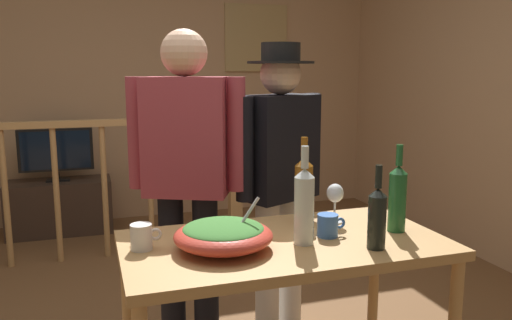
{
  "coord_description": "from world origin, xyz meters",
  "views": [
    {
      "loc": [
        -0.51,
        -2.52,
        1.47
      ],
      "look_at": [
        0.2,
        -0.32,
        1.06
      ],
      "focal_mm": 36.42,
      "sensor_mm": 36.0,
      "label": 1
    }
  ],
  "objects_px": {
    "framed_picture": "(256,38)",
    "wine_glass": "(335,195)",
    "stair_railing": "(111,173)",
    "wine_bottle_green": "(397,197)",
    "tv_console": "(60,207)",
    "person_standing_right": "(280,168)",
    "wine_bottle_clear": "(304,204)",
    "wine_bottle_dark": "(377,216)",
    "wine_bottle_amber": "(304,189)",
    "mug_white": "(142,237)",
    "salad_bowl": "(223,234)",
    "serving_table": "(284,262)",
    "person_standing_left": "(187,165)",
    "flat_screen_tv": "(56,151)",
    "mug_blue": "(328,225)"
  },
  "relations": [
    {
      "from": "salad_bowl",
      "to": "tv_console",
      "type": "bearing_deg",
      "value": 103.59
    },
    {
      "from": "wine_bottle_amber",
      "to": "salad_bowl",
      "type": "bearing_deg",
      "value": -152.07
    },
    {
      "from": "wine_bottle_green",
      "to": "wine_bottle_dark",
      "type": "bearing_deg",
      "value": -139.94
    },
    {
      "from": "serving_table",
      "to": "mug_blue",
      "type": "xyz_separation_m",
      "value": [
        0.18,
        -0.01,
        0.14
      ]
    },
    {
      "from": "framed_picture",
      "to": "wine_glass",
      "type": "xyz_separation_m",
      "value": [
        -0.67,
        -3.18,
        -0.85
      ]
    },
    {
      "from": "wine_bottle_dark",
      "to": "wine_bottle_amber",
      "type": "xyz_separation_m",
      "value": [
        -0.13,
        0.39,
        0.03
      ]
    },
    {
      "from": "serving_table",
      "to": "wine_bottle_green",
      "type": "distance_m",
      "value": 0.54
    },
    {
      "from": "tv_console",
      "to": "mug_blue",
      "type": "relative_size",
      "value": 7.48
    },
    {
      "from": "framed_picture",
      "to": "mug_white",
      "type": "height_order",
      "value": "framed_picture"
    },
    {
      "from": "stair_railing",
      "to": "wine_bottle_dark",
      "type": "xyz_separation_m",
      "value": [
        0.86,
        -2.46,
        0.25
      ]
    },
    {
      "from": "wine_bottle_clear",
      "to": "mug_white",
      "type": "height_order",
      "value": "wine_bottle_clear"
    },
    {
      "from": "wine_bottle_dark",
      "to": "person_standing_left",
      "type": "distance_m",
      "value": 1.07
    },
    {
      "from": "wine_bottle_dark",
      "to": "mug_blue",
      "type": "bearing_deg",
      "value": 120.55
    },
    {
      "from": "tv_console",
      "to": "flat_screen_tv",
      "type": "xyz_separation_m",
      "value": [
        0.0,
        -0.03,
        0.52
      ]
    },
    {
      "from": "wine_bottle_dark",
      "to": "mug_white",
      "type": "height_order",
      "value": "wine_bottle_dark"
    },
    {
      "from": "serving_table",
      "to": "salad_bowl",
      "type": "distance_m",
      "value": 0.3
    },
    {
      "from": "salad_bowl",
      "to": "person_standing_right",
      "type": "relative_size",
      "value": 0.23
    },
    {
      "from": "wine_bottle_amber",
      "to": "wine_bottle_clear",
      "type": "distance_m",
      "value": 0.28
    },
    {
      "from": "mug_white",
      "to": "wine_bottle_amber",
      "type": "bearing_deg",
      "value": 10.69
    },
    {
      "from": "framed_picture",
      "to": "person_standing_right",
      "type": "relative_size",
      "value": 0.42
    },
    {
      "from": "tv_console",
      "to": "person_standing_right",
      "type": "relative_size",
      "value": 0.56
    },
    {
      "from": "framed_picture",
      "to": "wine_bottle_clear",
      "type": "xyz_separation_m",
      "value": [
        -0.91,
        -3.39,
        -0.82
      ]
    },
    {
      "from": "wine_bottle_green",
      "to": "wine_bottle_clear",
      "type": "xyz_separation_m",
      "value": [
        -0.43,
        -0.03,
        0.01
      ]
    },
    {
      "from": "flat_screen_tv",
      "to": "wine_bottle_dark",
      "type": "distance_m",
      "value": 3.46
    },
    {
      "from": "wine_bottle_amber",
      "to": "tv_console",
      "type": "bearing_deg",
      "value": 112.2
    },
    {
      "from": "wine_bottle_green",
      "to": "wine_bottle_clear",
      "type": "relative_size",
      "value": 0.95
    },
    {
      "from": "tv_console",
      "to": "person_standing_right",
      "type": "distance_m",
      "value": 2.73
    },
    {
      "from": "framed_picture",
      "to": "serving_table",
      "type": "xyz_separation_m",
      "value": [
        -0.97,
        -3.33,
        -1.07
      ]
    },
    {
      "from": "wine_bottle_green",
      "to": "wine_bottle_dark",
      "type": "distance_m",
      "value": 0.25
    },
    {
      "from": "serving_table",
      "to": "wine_bottle_dark",
      "type": "relative_size",
      "value": 3.97
    },
    {
      "from": "stair_railing",
      "to": "salad_bowl",
      "type": "height_order",
      "value": "stair_railing"
    },
    {
      "from": "wine_bottle_dark",
      "to": "wine_bottle_amber",
      "type": "bearing_deg",
      "value": 108.0
    },
    {
      "from": "stair_railing",
      "to": "wine_bottle_green",
      "type": "xyz_separation_m",
      "value": [
        1.05,
        -2.3,
        0.28
      ]
    },
    {
      "from": "stair_railing",
      "to": "wine_bottle_amber",
      "type": "height_order",
      "value": "wine_bottle_amber"
    },
    {
      "from": "tv_console",
      "to": "person_standing_right",
      "type": "height_order",
      "value": "person_standing_right"
    },
    {
      "from": "tv_console",
      "to": "wine_glass",
      "type": "height_order",
      "value": "wine_glass"
    },
    {
      "from": "framed_picture",
      "to": "wine_glass",
      "type": "distance_m",
      "value": 3.36
    },
    {
      "from": "framed_picture",
      "to": "mug_blue",
      "type": "distance_m",
      "value": 3.56
    },
    {
      "from": "serving_table",
      "to": "tv_console",
      "type": "bearing_deg",
      "value": 108.11
    },
    {
      "from": "framed_picture",
      "to": "serving_table",
      "type": "relative_size",
      "value": 0.53
    },
    {
      "from": "salad_bowl",
      "to": "mug_white",
      "type": "distance_m",
      "value": 0.3
    },
    {
      "from": "tv_console",
      "to": "wine_bottle_clear",
      "type": "distance_m",
      "value": 3.35
    },
    {
      "from": "framed_picture",
      "to": "mug_white",
      "type": "xyz_separation_m",
      "value": [
        -1.51,
        -3.27,
        -0.93
      ]
    },
    {
      "from": "framed_picture",
      "to": "stair_railing",
      "type": "relative_size",
      "value": 0.23
    },
    {
      "from": "flat_screen_tv",
      "to": "wine_glass",
      "type": "distance_m",
      "value": 3.14
    },
    {
      "from": "stair_railing",
      "to": "mug_blue",
      "type": "height_order",
      "value": "stair_railing"
    },
    {
      "from": "wine_bottle_amber",
      "to": "flat_screen_tv",
      "type": "bearing_deg",
      "value": 112.42
    },
    {
      "from": "mug_white",
      "to": "person_standing_left",
      "type": "distance_m",
      "value": 0.73
    },
    {
      "from": "framed_picture",
      "to": "wine_bottle_clear",
      "type": "bearing_deg",
      "value": -105.04
    },
    {
      "from": "framed_picture",
      "to": "person_standing_left",
      "type": "height_order",
      "value": "framed_picture"
    }
  ]
}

